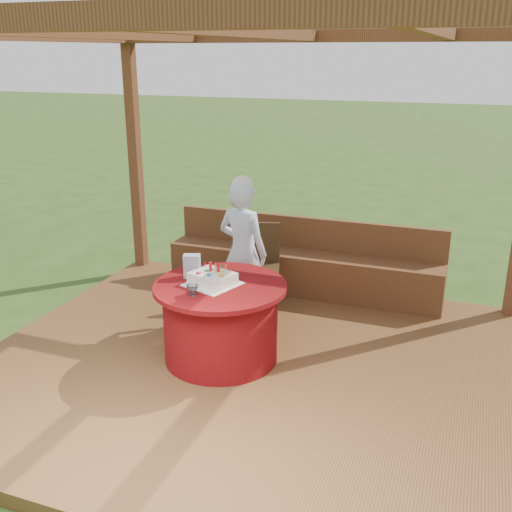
{
  "coord_description": "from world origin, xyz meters",
  "views": [
    {
      "loc": [
        1.67,
        -4.23,
        2.64
      ],
      "look_at": [
        0.0,
        0.25,
        1.0
      ],
      "focal_mm": 42.0,
      "sensor_mm": 36.0,
      "label": 1
    }
  ],
  "objects": [
    {
      "name": "pergola",
      "position": [
        0.0,
        0.0,
        2.41
      ],
      "size": [
        4.5,
        4.0,
        2.72
      ],
      "color": "brown",
      "rests_on": "deck"
    },
    {
      "name": "bench",
      "position": [
        0.0,
        1.72,
        0.38
      ],
      "size": [
        3.0,
        0.42,
        0.8
      ],
      "color": "brown",
      "rests_on": "deck"
    },
    {
      "name": "ground",
      "position": [
        0.0,
        0.0,
        0.0
      ],
      "size": [
        60.0,
        60.0,
        0.0
      ],
      "primitive_type": "plane",
      "color": "#284416",
      "rests_on": "ground"
    },
    {
      "name": "chair",
      "position": [
        -0.32,
        1.18,
        0.6
      ],
      "size": [
        0.52,
        0.52,
        0.87
      ],
      "color": "#372511",
      "rests_on": "deck"
    },
    {
      "name": "deck",
      "position": [
        0.0,
        0.0,
        0.06
      ],
      "size": [
        4.5,
        4.0,
        0.12
      ],
      "primitive_type": "cube",
      "color": "brown",
      "rests_on": "ground"
    },
    {
      "name": "birthday_cake",
      "position": [
        -0.28,
        -0.02,
        0.86
      ],
      "size": [
        0.49,
        0.49,
        0.18
      ],
      "color": "white",
      "rests_on": "table"
    },
    {
      "name": "gift_bag",
      "position": [
        -0.52,
        0.07,
        0.91
      ],
      "size": [
        0.16,
        0.13,
        0.2
      ],
      "primitive_type": "cube",
      "rotation": [
        0.0,
        0.0,
        0.35
      ],
      "color": "#D287BD",
      "rests_on": "table"
    },
    {
      "name": "drinking_glass",
      "position": [
        -0.33,
        -0.3,
        0.85
      ],
      "size": [
        0.1,
        0.1,
        0.09
      ],
      "primitive_type": "imported",
      "rotation": [
        0.0,
        0.0,
        -0.08
      ],
      "color": "silver",
      "rests_on": "table"
    },
    {
      "name": "elderly_woman",
      "position": [
        -0.35,
        0.82,
        0.84
      ],
      "size": [
        0.56,
        0.42,
        1.44
      ],
      "color": "#ABD1FF",
      "rests_on": "deck"
    },
    {
      "name": "table",
      "position": [
        -0.23,
        -0.0,
        0.47
      ],
      "size": [
        1.12,
        1.12,
        0.68
      ],
      "color": "maroon",
      "rests_on": "deck"
    }
  ]
}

